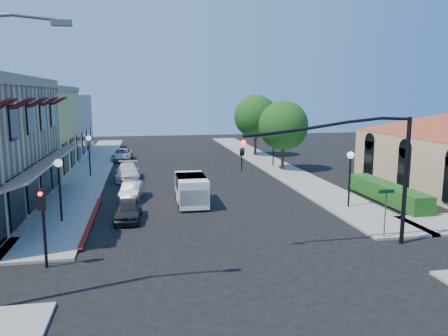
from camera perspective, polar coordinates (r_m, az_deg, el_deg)
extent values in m
plane|color=black|center=(18.37, 2.78, -12.83)|extent=(120.00, 120.00, 0.00)
cube|color=gray|center=(44.32, -16.66, 0.14)|extent=(3.50, 50.00, 0.12)
cube|color=gray|center=(45.86, 5.62, 0.80)|extent=(3.50, 50.00, 0.12)
cube|color=maroon|center=(25.66, -16.85, -6.69)|extent=(0.25, 10.00, 0.06)
cube|color=tan|center=(28.32, -24.66, 10.33)|extent=(0.50, 18.20, 0.60)
cube|color=#561416|center=(28.36, -21.94, 0.86)|extent=(1.75, 17.00, 0.67)
cube|color=#521016|center=(21.37, -27.08, 7.33)|extent=(1.02, 1.50, 0.60)
cube|color=#521016|center=(24.65, -24.87, 7.65)|extent=(1.02, 1.50, 0.60)
cube|color=#521016|center=(27.96, -23.18, 7.88)|extent=(1.02, 1.50, 0.60)
cube|color=#521016|center=(31.29, -21.84, 8.06)|extent=(1.02, 1.50, 0.60)
cube|color=#521016|center=(34.63, -20.77, 8.20)|extent=(1.02, 1.50, 0.60)
cube|color=black|center=(24.88, -25.47, -3.91)|extent=(0.12, 2.60, 2.60)
cube|color=black|center=(28.10, -23.73, -2.33)|extent=(0.12, 2.60, 2.60)
cube|color=black|center=(31.36, -22.36, -1.08)|extent=(0.12, 2.60, 2.60)
cube|color=black|center=(34.65, -21.24, -0.06)|extent=(0.12, 2.60, 2.60)
cube|color=#D9BF61|center=(44.16, -25.79, 4.45)|extent=(10.00, 12.00, 7.60)
cube|color=beige|center=(55.83, -22.60, 5.23)|extent=(10.00, 12.00, 7.00)
cube|color=black|center=(33.93, 22.44, 0.02)|extent=(0.12, 1.40, 2.80)
cube|color=black|center=(38.16, 18.38, 1.24)|extent=(0.12, 1.40, 2.80)
cube|color=#1A5117|center=(30.75, 20.44, -4.21)|extent=(1.40, 8.00, 1.10)
cylinder|color=black|center=(41.01, 7.66, 1.13)|extent=(0.28, 0.28, 2.10)
sphere|color=#1A5117|center=(40.67, 7.76, 5.52)|extent=(4.56, 4.56, 4.56)
cylinder|color=black|center=(50.51, 4.12, 2.86)|extent=(0.28, 0.28, 2.27)
sphere|color=#1A5117|center=(50.23, 4.16, 6.73)|extent=(4.94, 4.94, 4.94)
cylinder|color=black|center=(22.00, 22.61, -1.65)|extent=(0.20, 0.20, 6.00)
cylinder|color=black|center=(19.79, 13.56, 5.26)|extent=(7.80, 0.14, 0.14)
imported|color=black|center=(18.63, 2.43, 2.48)|extent=(0.20, 0.16, 1.00)
sphere|color=#FF0C0C|center=(18.42, 2.56, 3.34)|extent=(0.22, 0.22, 0.22)
cylinder|color=black|center=(19.25, -22.41, -7.76)|extent=(0.12, 0.12, 3.00)
cube|color=black|center=(18.76, -22.77, -3.80)|extent=(0.28, 0.22, 0.85)
sphere|color=#FF0C0C|center=(18.59, -22.89, -3.13)|extent=(0.18, 0.18, 0.18)
cylinder|color=#595B5E|center=(15.23, -27.08, 17.08)|extent=(3.00, 0.12, 0.12)
cube|color=#595B5E|center=(14.86, -20.46, 17.34)|extent=(0.60, 0.25, 0.18)
cylinder|color=#595B5E|center=(22.69, 20.30, -5.72)|extent=(0.06, 0.06, 2.50)
cube|color=#0C591E|center=(22.43, 20.47, -2.88)|extent=(0.80, 0.04, 0.18)
cylinder|color=black|center=(25.50, -20.61, -3.28)|extent=(0.12, 0.12, 3.20)
sphere|color=white|center=(25.19, -20.84, 0.61)|extent=(0.44, 0.44, 0.44)
cylinder|color=black|center=(39.15, -17.15, 1.20)|extent=(0.12, 0.12, 3.20)
sphere|color=white|center=(38.95, -17.27, 3.75)|extent=(0.44, 0.44, 0.44)
cylinder|color=black|center=(28.03, 16.06, -1.92)|extent=(0.12, 0.12, 3.20)
sphere|color=white|center=(27.75, 16.22, 1.62)|extent=(0.44, 0.44, 0.44)
cylinder|color=black|center=(42.73, 6.46, 2.23)|extent=(0.12, 0.12, 3.20)
sphere|color=white|center=(42.55, 6.50, 4.57)|extent=(0.44, 0.44, 0.44)
cube|color=white|center=(28.12, -4.30, -2.79)|extent=(1.84, 4.20, 1.71)
cube|color=white|center=(26.39, -3.89, -3.81)|extent=(1.76, 0.59, 0.95)
cube|color=black|center=(26.61, -3.98, -2.65)|extent=(1.62, 0.11, 0.86)
cube|color=black|center=(28.31, -4.37, -1.82)|extent=(1.85, 2.49, 0.86)
cylinder|color=black|center=(26.83, -5.69, -4.91)|extent=(0.24, 0.63, 0.63)
cylinder|color=black|center=(29.59, -6.12, -3.55)|extent=(0.24, 0.63, 0.63)
cylinder|color=black|center=(26.99, -2.26, -4.78)|extent=(0.24, 0.63, 0.63)
cylinder|color=black|center=(29.74, -3.01, -3.44)|extent=(0.24, 0.63, 0.63)
imported|color=black|center=(25.22, -12.41, -5.37)|extent=(1.62, 3.58, 1.19)
imported|color=#9C9FA1|center=(30.21, -11.95, -2.90)|extent=(1.72, 3.72, 1.18)
imported|color=silver|center=(37.08, -12.46, -0.49)|extent=(1.96, 4.68, 1.35)
imported|color=#AEAFB3|center=(48.27, -13.17, 1.71)|extent=(2.30, 4.57, 1.24)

